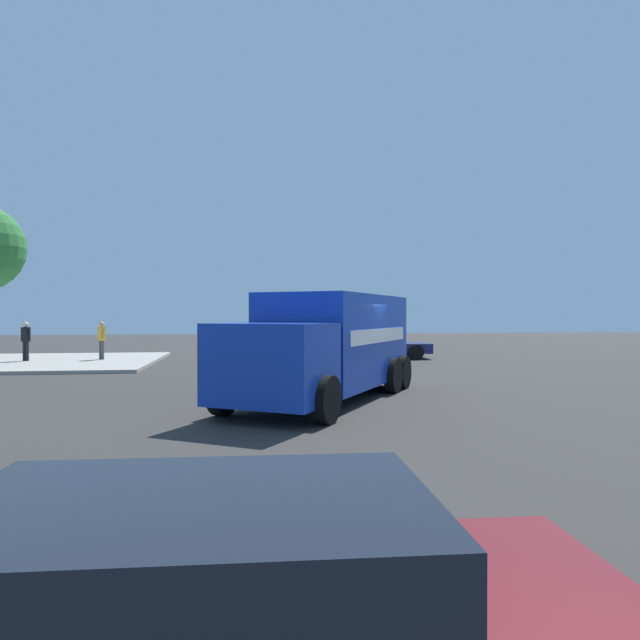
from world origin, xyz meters
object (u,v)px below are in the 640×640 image
Objects in this scene: delivery_truck at (328,345)px; sedan_maroon at (218,629)px; pickup_navy at (379,344)px; pedestrian_near_corner at (26,338)px; pedestrian_crossing at (102,338)px.

delivery_truck reaches higher than sedan_maroon.
pickup_navy is 2.99× the size of pedestrian_near_corner.
delivery_truck is 1.47× the size of pickup_navy.
pedestrian_near_corner is at bearing -158.18° from sedan_maroon.
sedan_maroon is at bearing -11.36° from delivery_truck.
sedan_maroon is 2.47× the size of pedestrian_crossing.
delivery_truck is 4.36× the size of pedestrian_crossing.
pedestrian_crossing is (0.54, -13.41, 0.43)m from pickup_navy.
delivery_truck reaches higher than pedestrian_crossing.
delivery_truck is at bearing 34.35° from pedestrian_crossing.
sedan_maroon is at bearing 21.82° from pedestrian_near_corner.
pickup_navy is 16.65m from pedestrian_near_corner.
pickup_navy is (-13.34, 4.67, -0.71)m from delivery_truck.
delivery_truck is 14.15m from pickup_navy.
delivery_truck is 1.77× the size of sedan_maroon.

